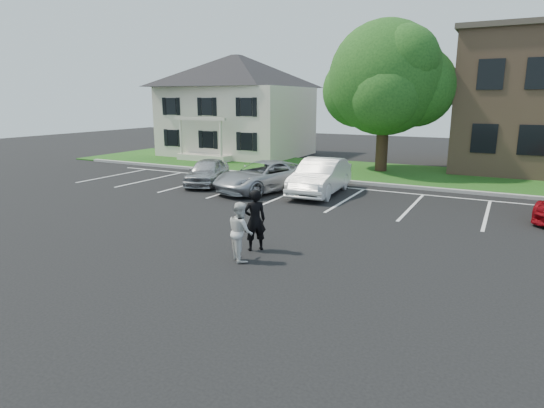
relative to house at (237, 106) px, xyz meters
The scene contains 11 objects.
ground_plane 24.14m from the house, 56.94° to the right, with size 90.00×90.00×0.00m, color black.
curb 15.71m from the house, 31.52° to the right, with size 40.00×0.30×0.15m, color gray.
grass_strip 14.11m from the house, 17.00° to the right, with size 44.00×8.00×0.08m, color #1C4C0D.
stall_lines 18.53m from the house, 37.43° to the right, with size 34.00×5.36×0.01m.
house is the anchor object (origin of this frame).
tree 12.90m from the house, 14.85° to the right, with size 7.80×7.20×8.80m.
man_black_suit 23.69m from the house, 56.94° to the right, with size 0.66×0.43×1.81m, color black.
man_white_shirt 24.49m from the house, 57.96° to the right, with size 0.79×0.61×1.62m, color silver.
car_silver_west 13.37m from the house, 65.03° to the right, with size 1.59×3.96×1.35m, color #ABACB0.
car_silver_minivan 15.16m from the house, 53.38° to the right, with size 2.37×5.15×1.43m, color #ADB0B6.
car_white_sedan 16.36m from the house, 44.43° to the right, with size 1.71×4.92×1.62m, color white.
Camera 1 is at (6.13, -10.69, 4.29)m, focal length 30.00 mm.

